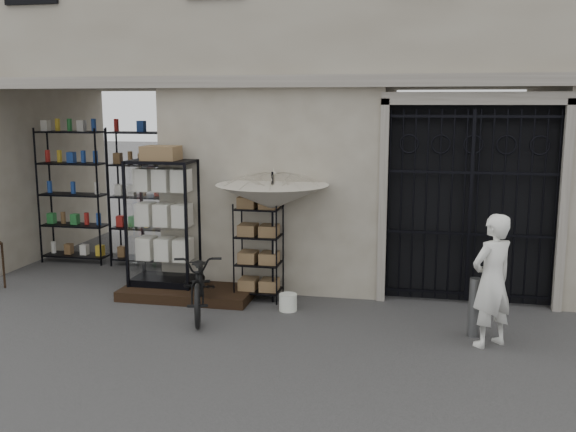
% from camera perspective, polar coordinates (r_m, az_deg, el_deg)
% --- Properties ---
extents(ground, '(80.00, 80.00, 0.00)m').
position_cam_1_polar(ground, '(8.02, 3.64, -11.47)').
color(ground, black).
rests_on(ground, ground).
extents(main_building, '(14.00, 4.00, 9.00)m').
position_cam_1_polar(main_building, '(11.55, 6.84, 17.71)').
color(main_building, '#A89F8D').
rests_on(main_building, ground).
extents(shop_recess, '(3.00, 1.70, 3.00)m').
position_cam_1_polar(shop_recess, '(11.68, -16.63, 2.52)').
color(shop_recess, black).
rests_on(shop_recess, ground).
extents(shop_shelving, '(2.70, 0.50, 2.50)m').
position_cam_1_polar(shop_shelving, '(12.18, -15.67, 1.66)').
color(shop_shelving, black).
rests_on(shop_shelving, ground).
extents(iron_gate, '(2.50, 0.21, 3.00)m').
position_cam_1_polar(iron_gate, '(9.80, 15.84, 1.20)').
color(iron_gate, black).
rests_on(iron_gate, ground).
extents(step_platform, '(2.00, 0.90, 0.15)m').
position_cam_1_polar(step_platform, '(9.99, -8.91, -6.75)').
color(step_platform, black).
rests_on(step_platform, ground).
extents(display_cabinet, '(1.04, 0.72, 2.10)m').
position_cam_1_polar(display_cabinet, '(10.06, -11.01, -1.16)').
color(display_cabinet, black).
rests_on(display_cabinet, step_platform).
extents(wire_rack, '(0.70, 0.54, 1.49)m').
position_cam_1_polar(wire_rack, '(9.64, -2.62, -3.24)').
color(wire_rack, black).
rests_on(wire_rack, ground).
extents(market_umbrella, '(1.86, 1.88, 2.35)m').
position_cam_1_polar(market_umbrella, '(9.31, -1.40, 2.31)').
color(market_umbrella, black).
rests_on(market_umbrella, ground).
extents(white_bucket, '(0.26, 0.26, 0.25)m').
position_cam_1_polar(white_bucket, '(9.26, 0.00, -7.67)').
color(white_bucket, silver).
rests_on(white_bucket, ground).
extents(bicycle, '(0.87, 1.08, 1.78)m').
position_cam_1_polar(bicycle, '(9.24, -7.76, -8.60)').
color(bicycle, black).
rests_on(bicycle, ground).
extents(steel_bollard, '(0.18, 0.18, 0.76)m').
position_cam_1_polar(steel_bollard, '(8.53, 16.21, -7.81)').
color(steel_bollard, slate).
rests_on(steel_bollard, ground).
extents(shopkeeper, '(1.51, 1.64, 0.39)m').
position_cam_1_polar(shopkeeper, '(8.40, 17.37, -10.90)').
color(shopkeeper, white).
rests_on(shopkeeper, ground).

